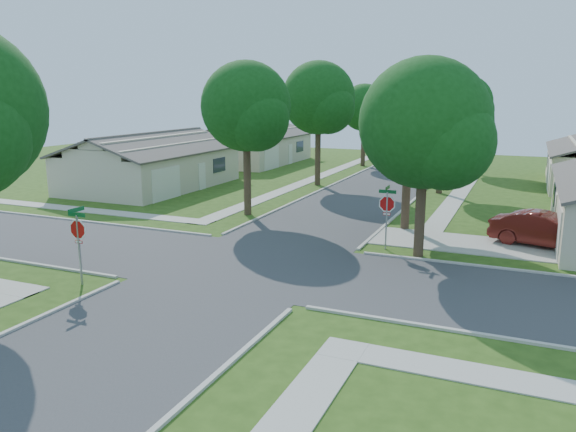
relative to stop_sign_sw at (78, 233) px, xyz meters
The scene contains 19 objects.
ground 6.95m from the stop_sign_sw, 45.00° to the left, with size 100.00×100.00×0.00m, color #2A4713.
road_ns 6.95m from the stop_sign_sw, 45.00° to the left, with size 7.00×100.00×0.02m, color #333335.
sidewalk_ne 32.61m from the stop_sign_sw, 70.62° to the left, with size 1.20×40.00×0.04m, color #9E9B91.
sidewalk_nw 30.80m from the stop_sign_sw, 92.61° to the left, with size 1.20×40.00×0.04m, color #9E9B91.
driveway 17.38m from the stop_sign_sw, 43.12° to the left, with size 8.80×3.60×0.05m, color #9E9B91.
stop_sign_sw is the anchor object (origin of this frame).
stop_sign_ne 13.29m from the stop_sign_sw, 45.00° to the left, with size 1.05×0.80×2.98m.
tree_e_near 17.04m from the stop_sign_sw, 55.41° to the left, with size 4.97×4.80×8.28m.
tree_e_mid 27.71m from the stop_sign_sw, 69.80° to the left, with size 5.59×5.40×9.21m.
tree_e_far 40.04m from the stop_sign_sw, 76.27° to the left, with size 5.17×5.00×8.72m.
tree_w_near 14.30m from the stop_sign_sw, 89.77° to the left, with size 5.38×5.20×8.97m.
tree_w_mid 26.09m from the stop_sign_sw, 89.87° to the left, with size 5.80×5.60×9.56m.
tree_w_far 38.86m from the stop_sign_sw, 89.93° to the left, with size 4.76×4.60×8.04m.
tree_ne_corner 14.64m from the stop_sign_sw, 38.84° to the left, with size 5.80×5.60×8.66m.
house_nw_near 22.71m from the stop_sign_sw, 119.83° to the left, with size 8.42×13.60×4.23m.
house_nw_far 38.40m from the stop_sign_sw, 107.10° to the left, with size 8.42×13.60×4.23m.
car_driveway 20.67m from the stop_sign_sw, 38.27° to the left, with size 1.72×4.93×1.62m, color #531511.
car_curb_east 36.35m from the stop_sign_sw, 79.79° to the left, with size 1.82×4.53×1.54m, color black.
car_curb_west 45.28m from the stop_sign_sw, 85.57° to the left, with size 2.06×5.07×1.47m, color black.
Camera 1 is at (10.46, -20.19, 7.10)m, focal length 35.00 mm.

